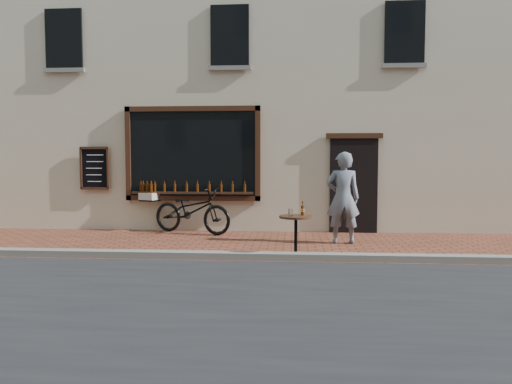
{
  "coord_description": "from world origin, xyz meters",
  "views": [
    {
      "loc": [
        0.52,
        -8.3,
        1.77
      ],
      "look_at": [
        -0.21,
        1.2,
        1.1
      ],
      "focal_mm": 35.0,
      "sensor_mm": 36.0,
      "label": 1
    }
  ],
  "objects": [
    {
      "name": "cargo_bicycle",
      "position": [
        -1.88,
        3.08,
        0.54
      ],
      "size": [
        2.41,
        1.46,
        1.14
      ],
      "rotation": [
        0.0,
        0.0,
        1.2
      ],
      "color": "black",
      "rests_on": "ground"
    },
    {
      "name": "shop_building",
      "position": [
        0.0,
        6.5,
        5.0
      ],
      "size": [
        28.0,
        6.2,
        10.0
      ],
      "color": "beige",
      "rests_on": "ground"
    },
    {
      "name": "bistro_table",
      "position": [
        0.55,
        0.35,
        0.54
      ],
      "size": [
        0.58,
        0.58,
        1.0
      ],
      "color": "black",
      "rests_on": "ground"
    },
    {
      "name": "pedestrian",
      "position": [
        1.51,
        1.96,
        0.94
      ],
      "size": [
        0.7,
        0.47,
        1.87
      ],
      "primitive_type": "imported",
      "rotation": [
        0.0,
        0.0,
        3.17
      ],
      "color": "slate",
      "rests_on": "ground"
    },
    {
      "name": "ground",
      "position": [
        0.0,
        0.0,
        0.0
      ],
      "size": [
        90.0,
        90.0,
        0.0
      ],
      "primitive_type": "plane",
      "color": "brown",
      "rests_on": "ground"
    },
    {
      "name": "kerb",
      "position": [
        0.0,
        0.2,
        0.06
      ],
      "size": [
        90.0,
        0.25,
        0.12
      ],
      "primitive_type": "cube",
      "color": "slate",
      "rests_on": "ground"
    }
  ]
}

